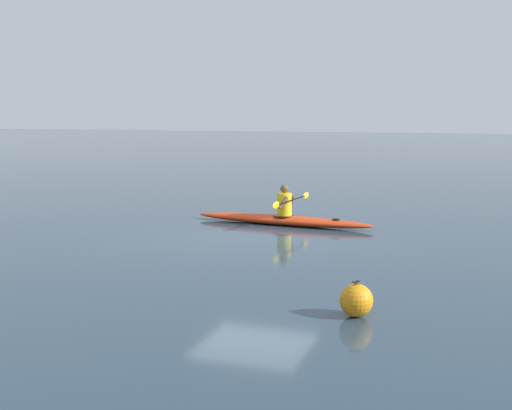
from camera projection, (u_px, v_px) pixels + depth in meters
ground_plane at (255, 239)px, 14.84m from camera, size 160.00×160.00×0.00m
kayak at (282, 220)px, 16.64m from camera, size 4.76×1.03×0.24m
kayaker at (285, 202)px, 16.55m from camera, size 0.51×2.42×0.78m
mooring_buoy_channel_marker at (356, 300)px, 9.14m from camera, size 0.46×0.46×0.51m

